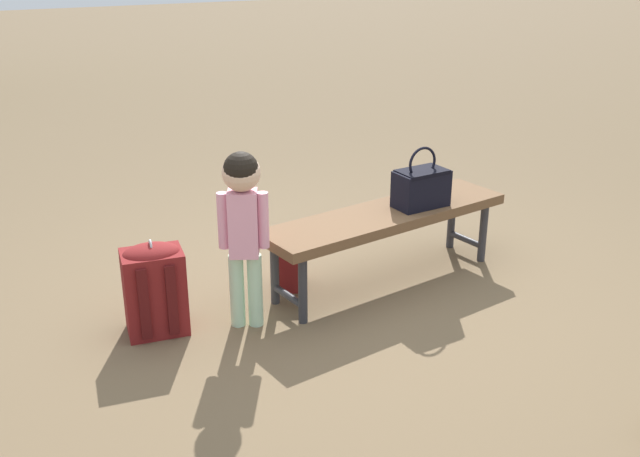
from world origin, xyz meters
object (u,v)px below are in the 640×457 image
object	(u,v)px
handbag	(421,186)
child_standing	(243,213)
backpack_large	(154,286)
park_bench	(386,220)
backpack_small	(291,262)

from	to	relation	value
handbag	child_standing	distance (m)	1.18
handbag	child_standing	bearing A→B (deg)	5.00
backpack_large	park_bench	bearing A→B (deg)	178.38
park_bench	backpack_large	distance (m)	1.41
handbag	backpack_small	size ratio (longest dim) A/B	1.15
handbag	child_standing	xyz separation A→B (m)	(1.18, 0.10, 0.07)
park_bench	backpack_small	xyz separation A→B (m)	(0.54, -0.18, -0.23)
child_standing	handbag	bearing A→B (deg)	-175.00
child_standing	backpack_small	distance (m)	0.71
park_bench	child_standing	size ratio (longest dim) A/B	1.69
backpack_small	park_bench	bearing A→B (deg)	161.19
backpack_small	backpack_large	bearing A→B (deg)	9.57
park_bench	handbag	bearing A→B (deg)	175.39
backpack_large	backpack_small	xyz separation A→B (m)	(-0.86, -0.14, -0.10)
child_standing	park_bench	bearing A→B (deg)	-172.75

